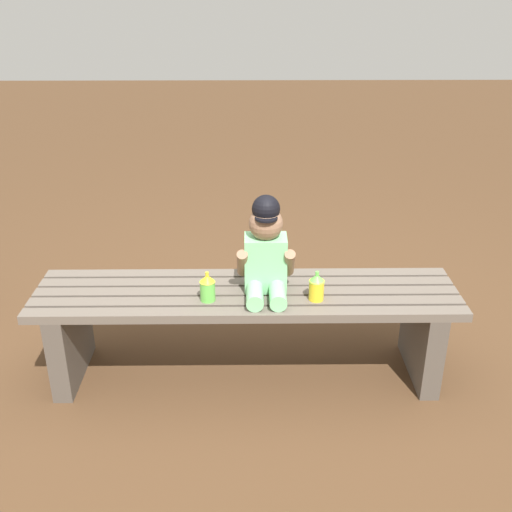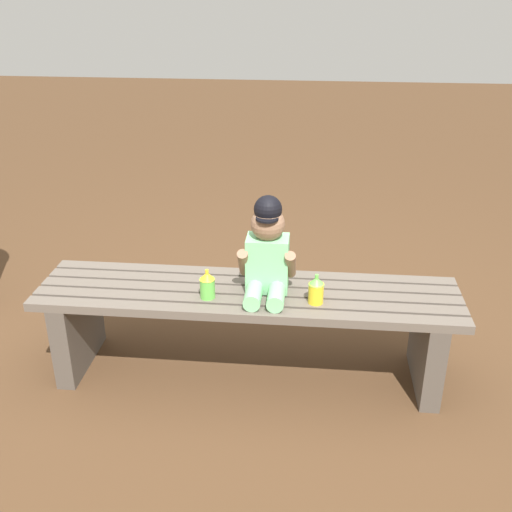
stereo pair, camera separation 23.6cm
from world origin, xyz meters
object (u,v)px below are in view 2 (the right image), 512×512
object	(u,v)px
child_figure	(267,251)
sippy_cup_right	(316,290)
sippy_cup_left	(207,285)
park_bench	(248,316)

from	to	relation	value
child_figure	sippy_cup_right	bearing A→B (deg)	-22.07
child_figure	sippy_cup_left	size ratio (longest dim) A/B	3.26
park_bench	child_figure	size ratio (longest dim) A/B	4.30
child_figure	sippy_cup_left	bearing A→B (deg)	-160.73
sippy_cup_right	park_bench	bearing A→B (deg)	164.48
sippy_cup_left	sippy_cup_right	xyz separation A→B (m)	(0.43, 0.00, 0.00)
sippy_cup_left	park_bench	bearing A→B (deg)	26.98
park_bench	sippy_cup_left	size ratio (longest dim) A/B	14.03
park_bench	child_figure	bearing A→B (deg)	2.50
child_figure	park_bench	bearing A→B (deg)	-177.50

